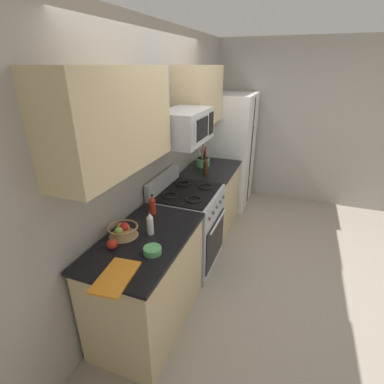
{
  "coord_description": "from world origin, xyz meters",
  "views": [
    {
      "loc": [
        -2.69,
        -0.33,
        2.2
      ],
      "look_at": [
        -0.22,
        0.59,
        1.03
      ],
      "focal_mm": 26.91,
      "sensor_mm": 36.0,
      "label": 1
    }
  ],
  "objects_px": {
    "refrigerator": "(229,151)",
    "utensil_crock": "(203,161)",
    "apple_loose": "(112,244)",
    "cutting_board": "(116,277)",
    "bottle_hot_sauce": "(152,205)",
    "prep_bowl": "(152,250)",
    "range_oven": "(188,227)",
    "fruit_basket": "(123,230)",
    "microwave": "(185,126)",
    "bottle_soy": "(206,166)",
    "bottle_vinegar": "(150,224)"
  },
  "relations": [
    {
      "from": "range_oven",
      "to": "apple_loose",
      "type": "distance_m",
      "value": 1.28
    },
    {
      "from": "bottle_vinegar",
      "to": "bottle_hot_sauce",
      "type": "height_order",
      "value": "bottle_vinegar"
    },
    {
      "from": "fruit_basket",
      "to": "prep_bowl",
      "type": "bearing_deg",
      "value": -111.91
    },
    {
      "from": "bottle_soy",
      "to": "bottle_hot_sauce",
      "type": "bearing_deg",
      "value": 173.05
    },
    {
      "from": "bottle_hot_sauce",
      "to": "bottle_vinegar",
      "type": "bearing_deg",
      "value": -155.28
    },
    {
      "from": "apple_loose",
      "to": "cutting_board",
      "type": "distance_m",
      "value": 0.35
    },
    {
      "from": "utensil_crock",
      "to": "cutting_board",
      "type": "relative_size",
      "value": 0.88
    },
    {
      "from": "bottle_vinegar",
      "to": "bottle_soy",
      "type": "bearing_deg",
      "value": 0.26
    },
    {
      "from": "bottle_hot_sauce",
      "to": "prep_bowl",
      "type": "xyz_separation_m",
      "value": [
        -0.56,
        -0.29,
        -0.06
      ]
    },
    {
      "from": "bottle_soy",
      "to": "cutting_board",
      "type": "bearing_deg",
      "value": -178.72
    },
    {
      "from": "apple_loose",
      "to": "cutting_board",
      "type": "height_order",
      "value": "apple_loose"
    },
    {
      "from": "refrigerator",
      "to": "utensil_crock",
      "type": "distance_m",
      "value": 0.91
    },
    {
      "from": "refrigerator",
      "to": "bottle_hot_sauce",
      "type": "height_order",
      "value": "refrigerator"
    },
    {
      "from": "refrigerator",
      "to": "prep_bowl",
      "type": "bearing_deg",
      "value": -177.29
    },
    {
      "from": "utensil_crock",
      "to": "bottle_hot_sauce",
      "type": "bearing_deg",
      "value": -179.94
    },
    {
      "from": "range_oven",
      "to": "bottle_hot_sauce",
      "type": "xyz_separation_m",
      "value": [
        -0.57,
        0.13,
        0.53
      ]
    },
    {
      "from": "range_oven",
      "to": "fruit_basket",
      "type": "height_order",
      "value": "range_oven"
    },
    {
      "from": "fruit_basket",
      "to": "bottle_soy",
      "type": "bearing_deg",
      "value": -6.82
    },
    {
      "from": "apple_loose",
      "to": "bottle_hot_sauce",
      "type": "xyz_separation_m",
      "value": [
        0.62,
        -0.02,
        0.05
      ]
    },
    {
      "from": "prep_bowl",
      "to": "range_oven",
      "type": "bearing_deg",
      "value": 7.91
    },
    {
      "from": "refrigerator",
      "to": "prep_bowl",
      "type": "height_order",
      "value": "refrigerator"
    },
    {
      "from": "bottle_soy",
      "to": "bottle_hot_sauce",
      "type": "height_order",
      "value": "bottle_soy"
    },
    {
      "from": "microwave",
      "to": "apple_loose",
      "type": "distance_m",
      "value": 1.37
    },
    {
      "from": "bottle_soy",
      "to": "range_oven",
      "type": "bearing_deg",
      "value": 179.12
    },
    {
      "from": "apple_loose",
      "to": "bottle_vinegar",
      "type": "bearing_deg",
      "value": -30.98
    },
    {
      "from": "refrigerator",
      "to": "bottle_soy",
      "type": "xyz_separation_m",
      "value": [
        -1.21,
        0.01,
        0.12
      ]
    },
    {
      "from": "microwave",
      "to": "apple_loose",
      "type": "bearing_deg",
      "value": 173.74
    },
    {
      "from": "fruit_basket",
      "to": "utensil_crock",
      "type": "bearing_deg",
      "value": -1.39
    },
    {
      "from": "cutting_board",
      "to": "bottle_soy",
      "type": "xyz_separation_m",
      "value": [
        2.06,
        0.05,
        0.1
      ]
    },
    {
      "from": "microwave",
      "to": "refrigerator",
      "type": "bearing_deg",
      "value": -1.44
    },
    {
      "from": "microwave",
      "to": "cutting_board",
      "type": "distance_m",
      "value": 1.62
    },
    {
      "from": "range_oven",
      "to": "utensil_crock",
      "type": "xyz_separation_m",
      "value": [
        0.92,
        0.14,
        0.5
      ]
    },
    {
      "from": "microwave",
      "to": "bottle_vinegar",
      "type": "bearing_deg",
      "value": -177.13
    },
    {
      "from": "range_oven",
      "to": "apple_loose",
      "type": "height_order",
      "value": "range_oven"
    },
    {
      "from": "refrigerator",
      "to": "cutting_board",
      "type": "bearing_deg",
      "value": -179.33
    },
    {
      "from": "range_oven",
      "to": "utensil_crock",
      "type": "relative_size",
      "value": 3.44
    },
    {
      "from": "prep_bowl",
      "to": "microwave",
      "type": "bearing_deg",
      "value": 9.32
    },
    {
      "from": "refrigerator",
      "to": "cutting_board",
      "type": "distance_m",
      "value": 3.27
    },
    {
      "from": "range_oven",
      "to": "refrigerator",
      "type": "xyz_separation_m",
      "value": [
        1.82,
        -0.02,
        0.43
      ]
    },
    {
      "from": "cutting_board",
      "to": "bottle_vinegar",
      "type": "bearing_deg",
      "value": 4.01
    },
    {
      "from": "range_oven",
      "to": "prep_bowl",
      "type": "height_order",
      "value": "range_oven"
    },
    {
      "from": "utensil_crock",
      "to": "bottle_soy",
      "type": "xyz_separation_m",
      "value": [
        -0.32,
        -0.14,
        0.05
      ]
    },
    {
      "from": "microwave",
      "to": "fruit_basket",
      "type": "relative_size",
      "value": 2.84
    },
    {
      "from": "bottle_hot_sauce",
      "to": "apple_loose",
      "type": "bearing_deg",
      "value": 177.72
    },
    {
      "from": "utensil_crock",
      "to": "apple_loose",
      "type": "height_order",
      "value": "utensil_crock"
    },
    {
      "from": "microwave",
      "to": "bottle_vinegar",
      "type": "xyz_separation_m",
      "value": [
        -0.89,
        -0.04,
        -0.63
      ]
    },
    {
      "from": "range_oven",
      "to": "prep_bowl",
      "type": "relative_size",
      "value": 7.89
    },
    {
      "from": "prep_bowl",
      "to": "refrigerator",
      "type": "bearing_deg",
      "value": 2.71
    },
    {
      "from": "apple_loose",
      "to": "fruit_basket",
      "type": "bearing_deg",
      "value": 7.1
    },
    {
      "from": "refrigerator",
      "to": "fruit_basket",
      "type": "distance_m",
      "value": 2.82
    }
  ]
}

